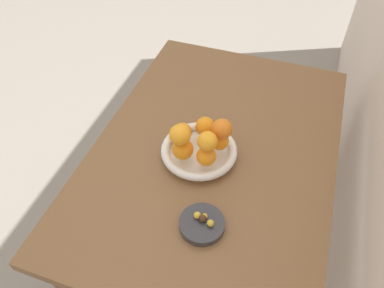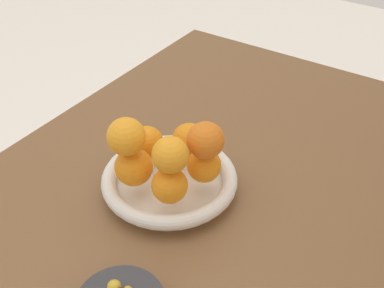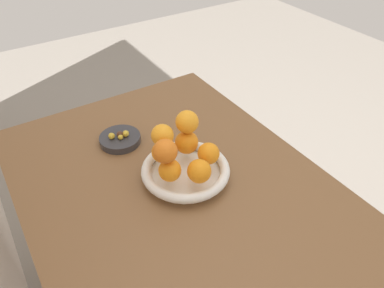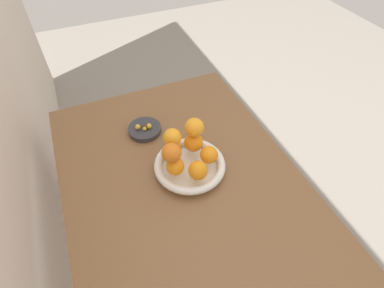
{
  "view_description": "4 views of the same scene",
  "coord_description": "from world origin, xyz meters",
  "px_view_note": "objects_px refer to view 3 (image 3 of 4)",
  "views": [
    {
      "loc": [
        0.79,
        0.19,
        1.64
      ],
      "look_at": [
        0.09,
        -0.05,
        0.83
      ],
      "focal_mm": 35.0,
      "sensor_mm": 36.0,
      "label": 1
    },
    {
      "loc": [
        0.56,
        0.34,
        1.33
      ],
      "look_at": [
        0.01,
        -0.02,
        0.83
      ],
      "focal_mm": 45.0,
      "sensor_mm": 36.0,
      "label": 2
    },
    {
      "loc": [
        -0.59,
        0.34,
        1.44
      ],
      "look_at": [
        0.03,
        -0.05,
        0.86
      ],
      "focal_mm": 35.0,
      "sensor_mm": 36.0,
      "label": 3
    },
    {
      "loc": [
        -0.54,
        0.2,
        1.54
      ],
      "look_at": [
        0.09,
        -0.06,
        0.82
      ],
      "focal_mm": 28.0,
      "sensor_mm": 36.0,
      "label": 4
    }
  ],
  "objects_px": {
    "dining_table": "(184,216)",
    "orange_7": "(187,122)",
    "candy_ball_3": "(120,135)",
    "orange_1": "(199,171)",
    "orange_6": "(162,135)",
    "candy_ball_1": "(121,137)",
    "candy_ball_2": "(112,136)",
    "orange_4": "(162,152)",
    "orange_5": "(165,151)",
    "orange_0": "(170,170)",
    "orange_2": "(209,154)",
    "fruit_bowl": "(186,171)",
    "candy_ball_0": "(126,134)",
    "candy_dish": "(120,139)",
    "orange_3": "(187,142)"
  },
  "relations": [
    {
      "from": "dining_table",
      "to": "orange_7",
      "type": "xyz_separation_m",
      "value": [
        0.11,
        -0.08,
        0.22
      ]
    },
    {
      "from": "candy_ball_3",
      "to": "orange_1",
      "type": "bearing_deg",
      "value": -163.42
    },
    {
      "from": "dining_table",
      "to": "orange_6",
      "type": "relative_size",
      "value": 18.73
    },
    {
      "from": "candy_ball_1",
      "to": "candy_ball_2",
      "type": "xyz_separation_m",
      "value": [
        0.02,
        0.02,
        0.0
      ]
    },
    {
      "from": "orange_4",
      "to": "orange_5",
      "type": "relative_size",
      "value": 0.97
    },
    {
      "from": "orange_0",
      "to": "orange_6",
      "type": "bearing_deg",
      "value": -14.61
    },
    {
      "from": "orange_1",
      "to": "candy_ball_3",
      "type": "xyz_separation_m",
      "value": [
        0.3,
        0.09,
        -0.04
      ]
    },
    {
      "from": "dining_table",
      "to": "orange_5",
      "type": "bearing_deg",
      "value": 34.08
    },
    {
      "from": "orange_2",
      "to": "orange_5",
      "type": "xyz_separation_m",
      "value": [
        0.01,
        0.13,
        0.06
      ]
    },
    {
      "from": "orange_1",
      "to": "orange_4",
      "type": "distance_m",
      "value": 0.12
    },
    {
      "from": "fruit_bowl",
      "to": "orange_5",
      "type": "bearing_deg",
      "value": 101.62
    },
    {
      "from": "candy_ball_1",
      "to": "dining_table",
      "type": "bearing_deg",
      "value": -169.49
    },
    {
      "from": "orange_2",
      "to": "candy_ball_0",
      "type": "distance_m",
      "value": 0.28
    },
    {
      "from": "orange_0",
      "to": "candy_ball_2",
      "type": "height_order",
      "value": "orange_0"
    },
    {
      "from": "orange_4",
      "to": "candy_ball_3",
      "type": "relative_size",
      "value": 2.9
    },
    {
      "from": "dining_table",
      "to": "candy_ball_1",
      "type": "distance_m",
      "value": 0.3
    },
    {
      "from": "dining_table",
      "to": "candy_ball_2",
      "type": "distance_m",
      "value": 0.32
    },
    {
      "from": "dining_table",
      "to": "orange_6",
      "type": "distance_m",
      "value": 0.24
    },
    {
      "from": "candy_dish",
      "to": "orange_1",
      "type": "relative_size",
      "value": 2.01
    },
    {
      "from": "orange_1",
      "to": "candy_ball_2",
      "type": "xyz_separation_m",
      "value": [
        0.3,
        0.11,
        -0.04
      ]
    },
    {
      "from": "dining_table",
      "to": "candy_ball_2",
      "type": "bearing_deg",
      "value": 13.91
    },
    {
      "from": "orange_2",
      "to": "candy_ball_1",
      "type": "relative_size",
      "value": 3.78
    },
    {
      "from": "orange_0",
      "to": "orange_4",
      "type": "height_order",
      "value": "same"
    },
    {
      "from": "orange_6",
      "to": "candy_ball_1",
      "type": "relative_size",
      "value": 3.76
    },
    {
      "from": "orange_4",
      "to": "candy_ball_1",
      "type": "height_order",
      "value": "orange_4"
    },
    {
      "from": "candy_dish",
      "to": "orange_4",
      "type": "xyz_separation_m",
      "value": [
        -0.19,
        -0.05,
        0.06
      ]
    },
    {
      "from": "candy_ball_1",
      "to": "orange_5",
      "type": "bearing_deg",
      "value": -173.84
    },
    {
      "from": "orange_4",
      "to": "candy_ball_2",
      "type": "bearing_deg",
      "value": 20.8
    },
    {
      "from": "dining_table",
      "to": "orange_7",
      "type": "distance_m",
      "value": 0.26
    },
    {
      "from": "orange_4",
      "to": "orange_5",
      "type": "height_order",
      "value": "orange_5"
    },
    {
      "from": "orange_6",
      "to": "orange_3",
      "type": "bearing_deg",
      "value": -87.51
    },
    {
      "from": "candy_ball_1",
      "to": "candy_ball_3",
      "type": "distance_m",
      "value": 0.01
    },
    {
      "from": "orange_7",
      "to": "candy_ball_0",
      "type": "distance_m",
      "value": 0.23
    },
    {
      "from": "orange_7",
      "to": "candy_ball_3",
      "type": "relative_size",
      "value": 3.07
    },
    {
      "from": "orange_2",
      "to": "orange_3",
      "type": "bearing_deg",
      "value": 20.3
    },
    {
      "from": "orange_0",
      "to": "orange_1",
      "type": "height_order",
      "value": "orange_1"
    },
    {
      "from": "fruit_bowl",
      "to": "orange_7",
      "type": "bearing_deg",
      "value": -35.94
    },
    {
      "from": "orange_5",
      "to": "orange_4",
      "type": "bearing_deg",
      "value": -20.55
    },
    {
      "from": "orange_5",
      "to": "candy_ball_0",
      "type": "xyz_separation_m",
      "value": [
        0.24,
        0.01,
        -0.1
      ]
    },
    {
      "from": "orange_4",
      "to": "orange_7",
      "type": "xyz_separation_m",
      "value": [
        0.0,
        -0.08,
        0.07
      ]
    },
    {
      "from": "orange_4",
      "to": "candy_ball_0",
      "type": "distance_m",
      "value": 0.18
    },
    {
      "from": "orange_3",
      "to": "orange_6",
      "type": "height_order",
      "value": "orange_6"
    },
    {
      "from": "orange_2",
      "to": "orange_4",
      "type": "height_order",
      "value": "same"
    },
    {
      "from": "orange_6",
      "to": "candy_ball_0",
      "type": "relative_size",
      "value": 2.98
    },
    {
      "from": "fruit_bowl",
      "to": "orange_7",
      "type": "xyz_separation_m",
      "value": [
        0.06,
        -0.04,
        0.11
      ]
    },
    {
      "from": "orange_5",
      "to": "orange_2",
      "type": "bearing_deg",
      "value": -92.31
    },
    {
      "from": "fruit_bowl",
      "to": "orange_4",
      "type": "xyz_separation_m",
      "value": [
        0.05,
        0.04,
        0.05
      ]
    },
    {
      "from": "orange_6",
      "to": "candy_ball_2",
      "type": "relative_size",
      "value": 3.0
    },
    {
      "from": "orange_2",
      "to": "candy_ball_3",
      "type": "xyz_separation_m",
      "value": [
        0.25,
        0.15,
        -0.04
      ]
    },
    {
      "from": "orange_0",
      "to": "orange_1",
      "type": "bearing_deg",
      "value": -126.31
    }
  ]
}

